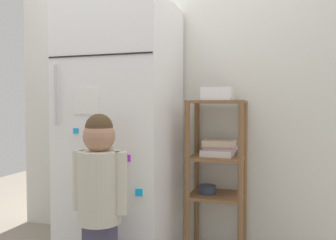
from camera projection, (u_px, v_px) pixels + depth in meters
The scene contains 5 objects.
kitchen_wall_back at pixel (167, 96), 2.60m from camera, with size 2.61×0.03×2.23m, color silver.
refrigerator at pixel (122, 131), 2.33m from camera, with size 0.70×0.70×1.73m.
child_standing at pixel (100, 186), 1.82m from camera, with size 0.32×0.24×0.99m.
pantry_shelf_unit at pixel (217, 161), 2.31m from camera, with size 0.38×0.33×1.07m.
fruit_bin at pixel (218, 95), 2.27m from camera, with size 0.20×0.20×0.09m.
Camera 1 is at (0.77, -2.11, 1.03)m, focal length 36.09 mm.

